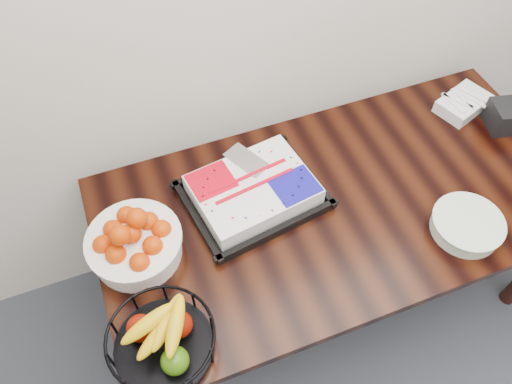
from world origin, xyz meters
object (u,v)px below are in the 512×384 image
object	(u,v)px
table	(339,213)
plate_stack	(467,225)
cake_tray	(253,191)
tangerine_bowl	(134,240)
fruit_basket	(162,341)
napkin_box	(509,116)

from	to	relation	value
table	plate_stack	xyz separation A→B (m)	(0.34, -0.27, 0.12)
table	cake_tray	world-z (taller)	cake_tray
cake_tray	tangerine_bowl	world-z (taller)	tangerine_bowl
fruit_basket	napkin_box	size ratio (longest dim) A/B	2.11
plate_stack	tangerine_bowl	bearing A→B (deg)	163.65
tangerine_bowl	fruit_basket	bearing A→B (deg)	-89.98
fruit_basket	napkin_box	xyz separation A→B (m)	(1.56, 0.41, -0.02)
table	cake_tray	xyz separation A→B (m)	(-0.31, 0.12, 0.13)
table	cake_tray	bearing A→B (deg)	157.82
cake_tray	table	bearing A→B (deg)	-22.18
table	napkin_box	bearing A→B (deg)	7.19
tangerine_bowl	plate_stack	world-z (taller)	tangerine_bowl
cake_tray	plate_stack	world-z (taller)	cake_tray
table	plate_stack	distance (m)	0.45
table	fruit_basket	world-z (taller)	fruit_basket
cake_tray	napkin_box	xyz separation A→B (m)	(1.11, -0.02, 0.01)
tangerine_bowl	napkin_box	world-z (taller)	tangerine_bowl
napkin_box	plate_stack	bearing A→B (deg)	-140.74
tangerine_bowl	plate_stack	size ratio (longest dim) A/B	1.28
plate_stack	napkin_box	world-z (taller)	napkin_box
table	napkin_box	world-z (taller)	napkin_box
cake_tray	napkin_box	bearing A→B (deg)	-1.23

